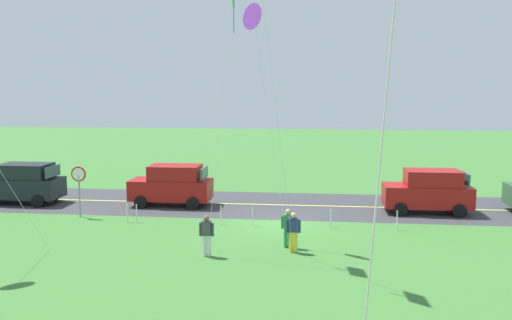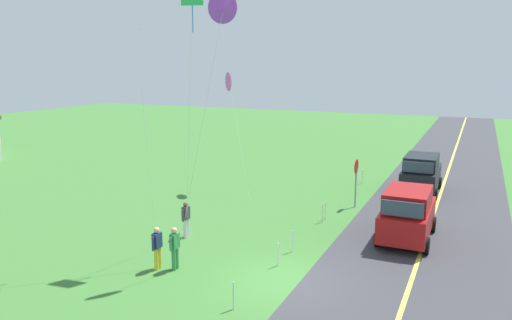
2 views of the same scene
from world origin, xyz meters
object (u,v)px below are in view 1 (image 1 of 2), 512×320
Objects in this scene: car_suv_foreground at (172,185)px; car_parked_west_near at (428,191)px; person_child_watcher at (207,234)px; person_adult_near at (288,227)px; stop_sign at (79,181)px; kite_red_low at (254,18)px; person_adult_companion at (293,231)px; car_parked_east_near at (23,183)px.

car_suv_foreground is 1.00× the size of car_parked_west_near.
car_parked_west_near is at bearing 157.87° from person_child_watcher.
person_child_watcher is at bearing -89.39° from person_adult_near.
person_child_watcher is at bearing 143.81° from stop_sign.
car_suv_foreground is 1.72× the size of stop_sign.
person_adult_near is at bearing 140.27° from kite_red_low.
person_adult_companion is at bearing 132.07° from person_child_watcher.
person_adult_companion is (-15.46, 7.48, -0.29)m from car_parked_east_near.
car_suv_foreground is 13.63m from car_parked_west_near.
car_suv_foreground is at bearing -162.06° from person_adult_near.
car_parked_east_near is 17.18m from person_adult_companion.
person_adult_near is 1.00× the size of person_child_watcher.
person_adult_companion is (-6.99, 7.85, -0.29)m from car_suv_foreground.
car_parked_east_near is 2.75× the size of person_child_watcher.
person_adult_near and person_child_watcher have the same top height.
person_adult_companion is (6.64, 7.61, -0.29)m from car_parked_west_near.
kite_red_low reaches higher than person_adult_near.
car_suv_foreground is 9.47m from person_child_watcher.
stop_sign is (17.54, 2.90, 0.65)m from car_parked_west_near.
person_adult_companion is at bearing -3.34° from person_adult_near.
car_parked_west_near is at bearing -145.85° from kite_red_low.
car_parked_west_near reaches higher than person_adult_companion.
car_parked_west_near is at bearing -23.17° from person_adult_companion.
person_adult_companion is at bearing 48.88° from car_parked_west_near.
person_child_watcher is at bearing 113.00° from car_suv_foreground.
car_parked_west_near is (-13.63, 0.24, 0.00)m from car_suv_foreground.
kite_red_low is at bearing 34.15° from car_parked_west_near.
stop_sign is 11.91m from person_adult_companion.
person_adult_companion is at bearing 156.63° from stop_sign.
person_adult_near is at bearing 39.60° from person_adult_companion.
person_adult_near is (-6.75, 7.25, -0.29)m from car_suv_foreground.
person_child_watcher is (3.05, 1.46, 0.00)m from person_adult_near.
person_child_watcher is (3.29, 0.86, 0.00)m from person_adult_companion.
person_child_watcher is at bearing 145.60° from car_parked_east_near.
car_suv_foreground is at bearing 59.61° from person_adult_companion.
person_adult_near is 0.16× the size of kite_red_low.
car_suv_foreground is 1.00× the size of car_parked_east_near.
person_adult_near is 1.00× the size of person_adult_companion.
stop_sign reaches higher than person_adult_near.
stop_sign is (3.91, 3.15, 0.65)m from car_suv_foreground.
stop_sign is 0.26× the size of kite_red_low.
kite_red_low reaches higher than person_adult_companion.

